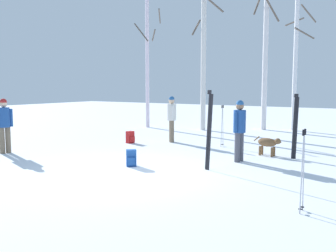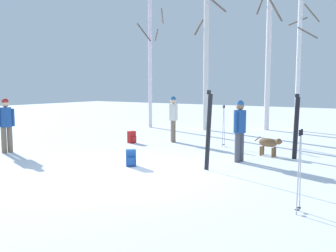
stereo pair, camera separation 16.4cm
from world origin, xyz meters
name	(u,v)px [view 2 (the right image)]	position (x,y,z in m)	size (l,w,h in m)	color
ground_plane	(129,172)	(0.00, 0.00, 0.00)	(60.00, 60.00, 0.00)	white
person_0	(173,116)	(-1.73, 4.73, 0.98)	(0.37, 0.42, 1.72)	#72604C
person_1	(240,127)	(1.77, 2.66, 0.98)	(0.34, 0.51, 1.72)	#4C4C56
person_2	(6,122)	(-4.91, -0.03, 0.98)	(0.34, 0.49, 1.72)	#72604C
dog	(269,143)	(2.21, 3.92, 0.39)	(0.89, 0.31, 0.57)	brown
ski_pair_planted_0	(296,127)	(2.98, 3.90, 0.94)	(0.16, 0.09, 1.88)	black
ski_pair_planted_1	(208,131)	(1.53, 1.24, 1.00)	(0.23, 0.08, 2.01)	black
ski_poles_0	(224,125)	(0.31, 4.78, 0.77)	(0.07, 0.21, 1.44)	#B2B2BC
ski_poles_1	(299,169)	(4.23, -0.75, 0.75)	(0.07, 0.23, 1.40)	#B2B2BC
backpack_0	(131,158)	(-0.39, 0.57, 0.21)	(0.34, 0.35, 0.44)	#1E4C99
backpack_1	(132,137)	(-2.88, 3.70, 0.21)	(0.32, 0.30, 0.44)	red
water_bottle_0	(242,149)	(1.34, 3.94, 0.13)	(0.07, 0.07, 0.28)	green
birch_tree_0	(150,52)	(-5.36, 8.30, 3.79)	(1.63, 1.62, 7.47)	silver
birch_tree_1	(206,42)	(-2.48, 8.76, 4.11)	(1.94, 1.55, 7.80)	silver
birch_tree_2	(269,49)	(-0.06, 10.45, 3.80)	(1.33, 1.41, 7.48)	silver
birch_tree_3	(299,60)	(1.24, 10.88, 3.29)	(1.39, 1.40, 6.37)	white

